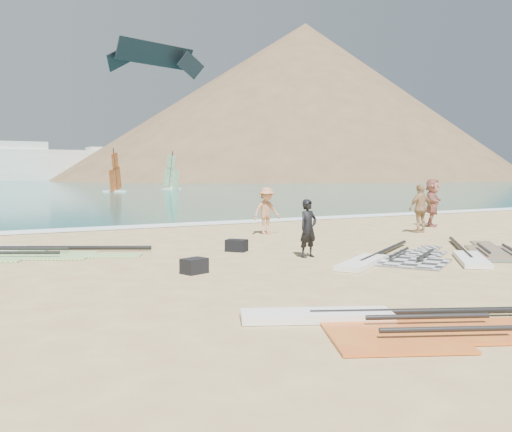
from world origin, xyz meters
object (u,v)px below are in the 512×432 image
beachgoer_mid (267,211)px  beachgoer_back (420,208)px  gear_bag_far (237,245)px  rig_grey (392,259)px  gear_bag_near (194,266)px  rig_green (14,252)px  rig_orange (483,254)px  rig_red (395,323)px  person_wetsuit (308,228)px  beachgoer_right (432,203)px

beachgoer_mid → beachgoer_back: (5.26, -2.30, 0.05)m
gear_bag_far → rig_grey: bearing=-51.5°
gear_bag_far → beachgoer_back: size_ratio=0.31×
gear_bag_near → beachgoer_back: (10.67, 3.84, 0.73)m
beachgoer_back → rig_green: bearing=-5.1°
rig_orange → gear_bag_near: gear_bag_near is taller
rig_red → person_wetsuit: person_wetsuit is taller
rig_orange → gear_bag_far: (-5.38, 4.03, 0.12)m
rig_green → rig_red: (4.06, -10.66, -0.00)m
gear_bag_far → beachgoer_back: (8.24, 1.15, 0.73)m
rig_green → beachgoer_right: beachgoer_right is taller
rig_red → beachgoer_right: 16.24m
gear_bag_near → gear_bag_far: 3.62m
rig_green → beachgoer_right: 16.11m
rig_orange → rig_red: size_ratio=0.92×
rig_grey → gear_bag_far: bearing=95.4°
rig_grey → person_wetsuit: size_ratio=3.44×
rig_green → gear_bag_near: size_ratio=10.68×
rig_grey → beachgoer_mid: 6.92m
person_wetsuit → beachgoer_right: bearing=15.9°
gear_bag_far → person_wetsuit: size_ratio=0.37×
rig_red → beachgoer_mid: 12.49m
beachgoer_mid → person_wetsuit: bearing=-112.6°
rig_orange → beachgoer_back: 5.98m
rig_red → gear_bag_near: size_ratio=9.55×
gear_bag_far → beachgoer_mid: bearing=49.2°
rig_orange → beachgoer_right: beachgoer_right is taller
rig_red → beachgoer_back: 13.53m
rig_grey → beachgoer_mid: beachgoer_mid is taller
rig_green → person_wetsuit: 8.10m
rig_green → beachgoer_mid: beachgoer_mid is taller
gear_bag_near → beachgoer_mid: bearing=48.7°
rig_red → beachgoer_back: (9.79, 9.31, 0.86)m
rig_orange → beachgoer_mid: (-2.40, 7.48, 0.80)m
person_wetsuit → beachgoer_back: (7.10, 3.07, 0.14)m
rig_green → beachgoer_back: (13.85, -1.35, 0.85)m
gear_bag_near → beachgoer_mid: (5.40, 6.14, 0.68)m
rig_red → gear_bag_near: (-0.88, 5.47, 0.12)m
rig_grey → rig_green: rig_green is taller
rig_green → beachgoer_back: 13.94m
rig_grey → gear_bag_near: size_ratio=9.86×
gear_bag_near → person_wetsuit: person_wetsuit is taller
rig_red → gear_bag_far: gear_bag_far is taller
gear_bag_near → beachgoer_back: size_ratio=0.30×
beachgoer_back → beachgoer_right: beachgoer_right is taller
rig_green → rig_red: 11.41m
rig_green → beachgoer_back: bearing=22.6°
rig_orange → beachgoer_mid: size_ratio=2.77×
gear_bag_near → beachgoer_right: (12.90, 5.41, 0.82)m
rig_orange → gear_bag_far: size_ratio=8.33×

